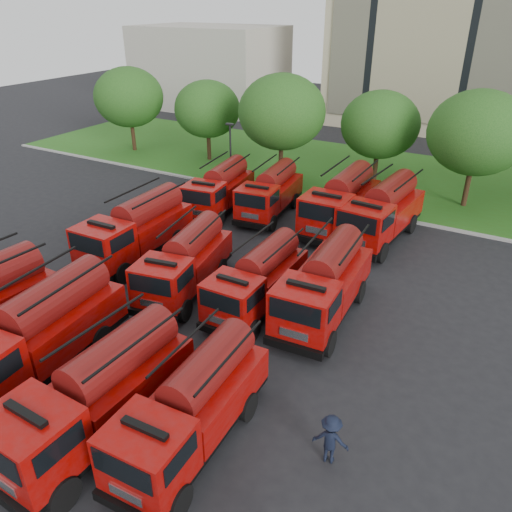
{
  "coord_description": "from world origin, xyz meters",
  "views": [
    {
      "loc": [
        9.53,
        -13.32,
        13.17
      ],
      "look_at": [
        -1.28,
        5.68,
        1.8
      ],
      "focal_mm": 35.0,
      "sensor_mm": 36.0,
      "label": 1
    }
  ],
  "objects_px": {
    "fire_truck_6": "(258,279)",
    "firefighter_3": "(329,459)",
    "fire_truck_3": "(192,406)",
    "firefighter_4": "(92,297)",
    "fire_truck_7": "(325,284)",
    "fire_truck_8": "(220,189)",
    "fire_truck_5": "(185,262)",
    "fire_truck_10": "(341,202)",
    "fire_truck_9": "(270,192)",
    "fire_truck_11": "(382,212)",
    "fire_truck_4": "(136,229)",
    "firefighter_5": "(295,344)",
    "fire_truck_2": "(98,394)",
    "fire_truck_1": "(35,334)"
  },
  "relations": [
    {
      "from": "fire_truck_8",
      "to": "firefighter_5",
      "type": "bearing_deg",
      "value": -52.53
    },
    {
      "from": "fire_truck_9",
      "to": "fire_truck_10",
      "type": "distance_m",
      "value": 4.95
    },
    {
      "from": "fire_truck_4",
      "to": "fire_truck_11",
      "type": "height_order",
      "value": "fire_truck_11"
    },
    {
      "from": "fire_truck_4",
      "to": "firefighter_5",
      "type": "relative_size",
      "value": 4.79
    },
    {
      "from": "fire_truck_2",
      "to": "fire_truck_4",
      "type": "relative_size",
      "value": 0.97
    },
    {
      "from": "firefighter_3",
      "to": "firefighter_4",
      "type": "bearing_deg",
      "value": -22.83
    },
    {
      "from": "fire_truck_3",
      "to": "fire_truck_10",
      "type": "height_order",
      "value": "fire_truck_10"
    },
    {
      "from": "fire_truck_6",
      "to": "firefighter_5",
      "type": "bearing_deg",
      "value": -31.44
    },
    {
      "from": "fire_truck_3",
      "to": "firefighter_4",
      "type": "height_order",
      "value": "fire_truck_3"
    },
    {
      "from": "fire_truck_1",
      "to": "fire_truck_2",
      "type": "xyz_separation_m",
      "value": [
        4.34,
        -1.07,
        -0.12
      ]
    },
    {
      "from": "fire_truck_2",
      "to": "fire_truck_5",
      "type": "height_order",
      "value": "fire_truck_2"
    },
    {
      "from": "fire_truck_7",
      "to": "firefighter_4",
      "type": "xyz_separation_m",
      "value": [
        -10.52,
        -4.22,
        -1.68
      ]
    },
    {
      "from": "fire_truck_6",
      "to": "firefighter_3",
      "type": "relative_size",
      "value": 3.66
    },
    {
      "from": "fire_truck_7",
      "to": "firefighter_4",
      "type": "height_order",
      "value": "fire_truck_7"
    },
    {
      "from": "fire_truck_9",
      "to": "fire_truck_1",
      "type": "bearing_deg",
      "value": -96.81
    },
    {
      "from": "fire_truck_11",
      "to": "firefighter_4",
      "type": "xyz_separation_m",
      "value": [
        -10.29,
        -13.6,
        -1.78
      ]
    },
    {
      "from": "fire_truck_3",
      "to": "firefighter_4",
      "type": "xyz_separation_m",
      "value": [
        -9.73,
        4.77,
        -1.54
      ]
    },
    {
      "from": "firefighter_4",
      "to": "fire_truck_3",
      "type": "bearing_deg",
      "value": -158.48
    },
    {
      "from": "fire_truck_5",
      "to": "fire_truck_9",
      "type": "bearing_deg",
      "value": 85.08
    },
    {
      "from": "fire_truck_6",
      "to": "fire_truck_9",
      "type": "relative_size",
      "value": 0.93
    },
    {
      "from": "firefighter_4",
      "to": "firefighter_3",
      "type": "bearing_deg",
      "value": -145.66
    },
    {
      "from": "fire_truck_6",
      "to": "firefighter_3",
      "type": "distance_m",
      "value": 9.29
    },
    {
      "from": "fire_truck_3",
      "to": "firefighter_5",
      "type": "relative_size",
      "value": 4.31
    },
    {
      "from": "fire_truck_1",
      "to": "firefighter_3",
      "type": "height_order",
      "value": "fire_truck_1"
    },
    {
      "from": "fire_truck_7",
      "to": "fire_truck_8",
      "type": "xyz_separation_m",
      "value": [
        -11.15,
        8.35,
        -0.08
      ]
    },
    {
      "from": "fire_truck_5",
      "to": "firefighter_5",
      "type": "height_order",
      "value": "fire_truck_5"
    },
    {
      "from": "fire_truck_7",
      "to": "fire_truck_10",
      "type": "height_order",
      "value": "fire_truck_10"
    },
    {
      "from": "fire_truck_6",
      "to": "firefighter_3",
      "type": "bearing_deg",
      "value": -46.4
    },
    {
      "from": "fire_truck_3",
      "to": "firefighter_3",
      "type": "xyz_separation_m",
      "value": [
        4.18,
        1.48,
        -1.54
      ]
    },
    {
      "from": "fire_truck_11",
      "to": "firefighter_3",
      "type": "height_order",
      "value": "fire_truck_11"
    },
    {
      "from": "fire_truck_1",
      "to": "fire_truck_6",
      "type": "bearing_deg",
      "value": 53.58
    },
    {
      "from": "fire_truck_11",
      "to": "firefighter_4",
      "type": "bearing_deg",
      "value": -122.09
    },
    {
      "from": "fire_truck_2",
      "to": "fire_truck_4",
      "type": "distance_m",
      "value": 13.01
    },
    {
      "from": "fire_truck_9",
      "to": "fire_truck_10",
      "type": "relative_size",
      "value": 0.9
    },
    {
      "from": "fire_truck_9",
      "to": "fire_truck_11",
      "type": "height_order",
      "value": "fire_truck_11"
    },
    {
      "from": "fire_truck_8",
      "to": "fire_truck_11",
      "type": "height_order",
      "value": "fire_truck_11"
    },
    {
      "from": "fire_truck_2",
      "to": "fire_truck_6",
      "type": "height_order",
      "value": "fire_truck_2"
    },
    {
      "from": "fire_truck_5",
      "to": "firefighter_3",
      "type": "bearing_deg",
      "value": -41.68
    },
    {
      "from": "fire_truck_2",
      "to": "fire_truck_9",
      "type": "bearing_deg",
      "value": 103.55
    },
    {
      "from": "fire_truck_9",
      "to": "fire_truck_11",
      "type": "xyz_separation_m",
      "value": [
        7.64,
        -0.14,
        0.2
      ]
    },
    {
      "from": "fire_truck_3",
      "to": "fire_truck_6",
      "type": "bearing_deg",
      "value": 102.5
    },
    {
      "from": "firefighter_3",
      "to": "firefighter_5",
      "type": "height_order",
      "value": "firefighter_3"
    },
    {
      "from": "fire_truck_6",
      "to": "fire_truck_11",
      "type": "xyz_separation_m",
      "value": [
        2.73,
        10.27,
        0.27
      ]
    },
    {
      "from": "fire_truck_5",
      "to": "fire_truck_11",
      "type": "distance_m",
      "value": 12.54
    },
    {
      "from": "fire_truck_2",
      "to": "fire_truck_9",
      "type": "xyz_separation_m",
      "value": [
        -4.16,
        19.71,
        -0.09
      ]
    },
    {
      "from": "fire_truck_4",
      "to": "fire_truck_5",
      "type": "distance_m",
      "value": 4.81
    },
    {
      "from": "fire_truck_6",
      "to": "firefighter_5",
      "type": "height_order",
      "value": "fire_truck_6"
    },
    {
      "from": "fire_truck_1",
      "to": "firefighter_3",
      "type": "xyz_separation_m",
      "value": [
        11.43,
        1.6,
        -1.79
      ]
    },
    {
      "from": "fire_truck_2",
      "to": "firefighter_3",
      "type": "relative_size",
      "value": 4.08
    },
    {
      "from": "fire_truck_8",
      "to": "fire_truck_5",
      "type": "bearing_deg",
      "value": -73.58
    }
  ]
}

